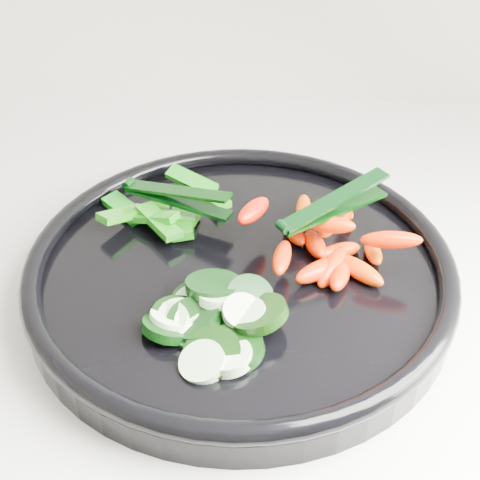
{
  "coord_description": "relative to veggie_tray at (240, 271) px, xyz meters",
  "views": [
    {
      "loc": [
        -0.01,
        1.17,
        1.33
      ],
      "look_at": [
        -0.02,
        1.62,
        0.99
      ],
      "focal_mm": 50.0,
      "sensor_mm": 36.0,
      "label": 1
    }
  ],
  "objects": [
    {
      "name": "tong_pepper",
      "position": [
        -0.06,
        0.07,
        0.03
      ],
      "size": [
        0.11,
        0.06,
        0.02
      ],
      "color": "black",
      "rests_on": "pepper_pile"
    },
    {
      "name": "carrot_pile",
      "position": [
        0.07,
        0.02,
        0.02
      ],
      "size": [
        0.16,
        0.15,
        0.05
      ],
      "color": "#FF1900",
      "rests_on": "veggie_tray"
    },
    {
      "name": "cucumber_pile",
      "position": [
        -0.02,
        -0.08,
        0.01
      ],
      "size": [
        0.13,
        0.12,
        0.04
      ],
      "color": "black",
      "rests_on": "veggie_tray"
    },
    {
      "name": "tong_carrot",
      "position": [
        0.08,
        0.03,
        0.05
      ],
      "size": [
        0.1,
        0.08,
        0.02
      ],
      "color": "black",
      "rests_on": "carrot_pile"
    },
    {
      "name": "pepper_pile",
      "position": [
        -0.07,
        0.07,
        0.01
      ],
      "size": [
        0.13,
        0.12,
        0.03
      ],
      "color": "#0E690A",
      "rests_on": "veggie_tray"
    },
    {
      "name": "veggie_tray",
      "position": [
        0.0,
        0.0,
        0.0
      ],
      "size": [
        0.46,
        0.46,
        0.04
      ],
      "color": "black",
      "rests_on": "counter"
    }
  ]
}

